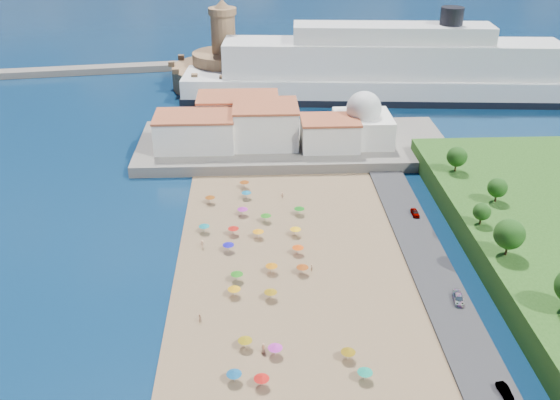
{
  "coord_description": "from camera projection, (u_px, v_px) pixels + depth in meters",
  "views": [
    {
      "loc": [
        -1.59,
        -97.08,
        70.74
      ],
      "look_at": [
        4.0,
        25.0,
        8.0
      ],
      "focal_mm": 40.0,
      "sensor_mm": 36.0,
      "label": 1
    }
  ],
  "objects": [
    {
      "name": "ground",
      "position": [
        265.0,
        298.0,
        118.64
      ],
      "size": [
        700.0,
        700.0,
        0.0
      ],
      "primitive_type": "plane",
      "color": "#071938",
      "rests_on": "ground"
    },
    {
      "name": "terrace",
      "position": [
        293.0,
        145.0,
        183.24
      ],
      "size": [
        90.0,
        36.0,
        3.0
      ],
      "primitive_type": "cube",
      "color": "#59544C",
      "rests_on": "ground"
    },
    {
      "name": "jetty",
      "position": [
        222.0,
        108.0,
        213.58
      ],
      "size": [
        18.0,
        70.0,
        2.4
      ],
      "primitive_type": "cube",
      "color": "#59544C",
      "rests_on": "ground"
    },
    {
      "name": "waterfront_buildings",
      "position": [
        248.0,
        124.0,
        180.37
      ],
      "size": [
        57.0,
        29.0,
        11.0
      ],
      "color": "silver",
      "rests_on": "terrace"
    },
    {
      "name": "domed_building",
      "position": [
        363.0,
        122.0,
        178.86
      ],
      "size": [
        16.0,
        16.0,
        15.0
      ],
      "color": "silver",
      "rests_on": "terrace"
    },
    {
      "name": "fortress",
      "position": [
        225.0,
        69.0,
        237.74
      ],
      "size": [
        40.0,
        40.0,
        32.4
      ],
      "color": "#9D774E",
      "rests_on": "ground"
    },
    {
      "name": "cruise_ship",
      "position": [
        390.0,
        73.0,
        222.6
      ],
      "size": [
        149.8,
        33.16,
        32.46
      ],
      "color": "black",
      "rests_on": "ground"
    },
    {
      "name": "beach_parasols",
      "position": [
        266.0,
        323.0,
        108.47
      ],
      "size": [
        31.09,
        112.3,
        2.2
      ],
      "color": "gray",
      "rests_on": "beach"
    },
    {
      "name": "beachgoers",
      "position": [
        225.0,
        317.0,
        111.46
      ],
      "size": [
        29.02,
        100.03,
        1.89
      ],
      "color": "tan",
      "rests_on": "beach"
    },
    {
      "name": "parked_cars",
      "position": [
        474.0,
        329.0,
        108.21
      ],
      "size": [
        2.45,
        79.99,
        1.44
      ],
      "color": "gray",
      "rests_on": "promenade"
    },
    {
      "name": "hillside_trees",
      "position": [
        543.0,
        267.0,
        109.84
      ],
      "size": [
        13.14,
        108.69,
        8.07
      ],
      "color": "#382314",
      "rests_on": "hillside"
    }
  ]
}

